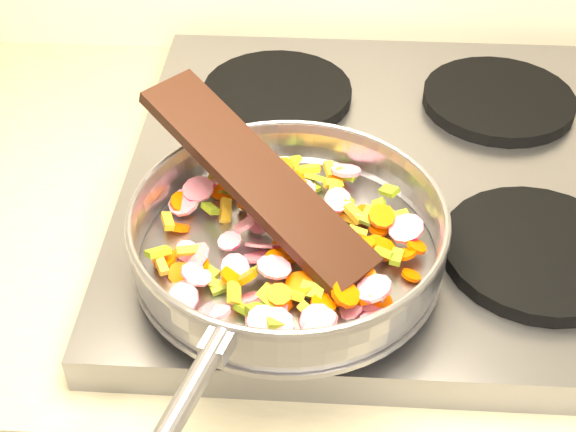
{
  "coord_description": "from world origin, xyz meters",
  "views": [
    {
      "loc": [
        -0.77,
        0.93,
        1.5
      ],
      "look_at": [
        -0.81,
        1.49,
        1.01
      ],
      "focal_mm": 50.0,
      "sensor_mm": 36.0,
      "label": 1
    }
  ],
  "objects": [
    {
      "name": "saute_pan",
      "position": [
        -0.81,
        1.49,
        0.99
      ],
      "size": [
        0.34,
        0.5,
        0.06
      ],
      "rotation": [
        0.0,
        0.0,
        -0.3
      ],
      "color": "#9E9EA5",
      "rests_on": "grate_fl"
    },
    {
      "name": "grate_fl",
      "position": [
        -0.84,
        1.52,
        0.95
      ],
      "size": [
        0.19,
        0.19,
        0.02
      ],
      "primitive_type": "cylinder",
      "color": "black",
      "rests_on": "cooktop"
    },
    {
      "name": "wooden_spatula",
      "position": [
        -0.84,
        1.53,
        1.03
      ],
      "size": [
        0.24,
        0.22,
        0.1
      ],
      "primitive_type": "cube",
      "rotation": [
        0.0,
        -0.33,
        2.43
      ],
      "color": "black",
      "rests_on": "saute_pan"
    },
    {
      "name": "cooktop",
      "position": [
        -0.7,
        1.67,
        0.92
      ],
      "size": [
        0.6,
        0.6,
        0.04
      ],
      "primitive_type": "cube",
      "color": "#939399",
      "rests_on": "counter_top"
    },
    {
      "name": "grate_fr",
      "position": [
        -0.56,
        1.52,
        0.95
      ],
      "size": [
        0.19,
        0.19,
        0.02
      ],
      "primitive_type": "cylinder",
      "color": "black",
      "rests_on": "cooktop"
    },
    {
      "name": "grate_br",
      "position": [
        -0.56,
        1.81,
        0.95
      ],
      "size": [
        0.19,
        0.19,
        0.02
      ],
      "primitive_type": "cylinder",
      "color": "black",
      "rests_on": "cooktop"
    },
    {
      "name": "vegetable_heap",
      "position": [
        -0.8,
        1.49,
        0.97
      ],
      "size": [
        0.27,
        0.26,
        0.05
      ],
      "color": "#FF5700",
      "rests_on": "saute_pan"
    },
    {
      "name": "grate_bl",
      "position": [
        -0.84,
        1.81,
        0.95
      ],
      "size": [
        0.19,
        0.19,
        0.02
      ],
      "primitive_type": "cylinder",
      "color": "black",
      "rests_on": "cooktop"
    }
  ]
}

